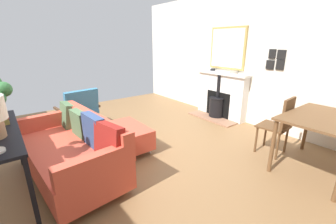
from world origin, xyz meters
TOP-DOWN VIEW (x-y plane):
  - ground_plane at (0.00, 0.00)m, footprint 5.69×6.18m
  - wall_left at (-2.84, 0.00)m, footprint 0.12×6.18m
  - fireplace at (-2.64, -0.19)m, footprint 0.58×1.29m
  - mirror_over_mantel at (-2.75, -0.19)m, footprint 0.04×0.88m
  - mantel_bowl_near at (-2.66, -0.48)m, footprint 0.12×0.12m
  - mantel_bowl_far at (-2.66, 0.09)m, footprint 0.16×0.16m
  - sofa at (0.63, 0.18)m, footprint 0.97×1.80m
  - ottoman at (-0.17, -0.03)m, footprint 0.63×0.83m
  - armchair_accent at (0.13, -1.25)m, footprint 0.74×0.67m
  - dining_table at (-1.92, 2.04)m, footprint 1.13×0.83m
  - dining_chair_near_fireplace at (-1.93, 1.49)m, footprint 0.43×0.43m
  - photo_gallery_row at (-2.77, 0.88)m, footprint 0.02×0.33m

SIDE VIEW (x-z plane):
  - ground_plane at x=0.00m, z-range -0.01..0.00m
  - ottoman at x=-0.17m, z-range 0.04..0.43m
  - sofa at x=0.63m, z-range -0.06..0.77m
  - fireplace at x=-2.64m, z-range -0.06..0.96m
  - armchair_accent at x=0.13m, z-range 0.05..0.88m
  - dining_chair_near_fireplace at x=-1.93m, z-range 0.07..0.97m
  - dining_table at x=-1.92m, z-range 0.29..1.04m
  - mantel_bowl_near at x=-2.66m, z-range 1.02..1.06m
  - mantel_bowl_far at x=-2.66m, z-range 1.02..1.07m
  - wall_left at x=-2.84m, z-range 0.00..2.65m
  - photo_gallery_row at x=-2.77m, z-range 1.16..1.52m
  - mirror_over_mantel at x=-2.75m, z-range 1.08..1.94m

